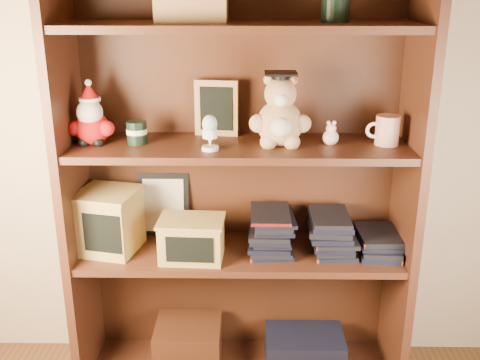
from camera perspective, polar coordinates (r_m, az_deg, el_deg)
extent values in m
cube|color=#C3AF8D|center=(2.05, 5.00, 13.23)|extent=(3.00, 0.04, 2.50)
cube|color=#442213|center=(2.05, -16.58, -0.44)|extent=(0.03, 0.35, 1.60)
cube|color=#442213|center=(2.03, 16.71, -0.61)|extent=(0.03, 0.35, 1.60)
cube|color=#3F1F11|center=(2.11, 0.07, 0.97)|extent=(1.20, 0.02, 1.60)
cube|color=#442213|center=(1.84, 0.00, 15.35)|extent=(1.14, 0.33, 0.02)
cube|color=#3F1F11|center=(2.28, -5.24, -16.31)|extent=(0.25, 0.22, 0.18)
cube|color=black|center=(2.29, 6.54, -16.78)|extent=(0.30, 0.20, 0.14)
cube|color=#9E7547|center=(1.85, -4.88, 17.54)|extent=(0.22, 0.18, 0.12)
cylinder|color=black|center=(1.86, 9.72, 17.21)|extent=(0.09, 0.09, 0.11)
cube|color=#442213|center=(2.06, 0.00, -7.43)|extent=(1.14, 0.33, 0.02)
cube|color=#442213|center=(1.91, 0.00, 3.32)|extent=(1.14, 0.33, 0.02)
sphere|color=#A50F0F|center=(1.97, -14.77, 5.10)|extent=(0.12, 0.12, 0.12)
sphere|color=#A50F0F|center=(1.96, -16.42, 5.07)|extent=(0.05, 0.05, 0.05)
sphere|color=#A50F0F|center=(1.94, -13.41, 5.12)|extent=(0.05, 0.05, 0.05)
sphere|color=black|center=(1.96, -15.56, 3.70)|extent=(0.04, 0.04, 0.04)
sphere|color=black|center=(1.95, -14.20, 3.72)|extent=(0.04, 0.04, 0.04)
sphere|color=white|center=(1.94, -15.02, 6.64)|extent=(0.09, 0.09, 0.09)
sphere|color=#D8B293|center=(1.95, -14.96, 7.29)|extent=(0.06, 0.06, 0.06)
cone|color=#A50F0F|center=(1.94, -15.08, 8.68)|extent=(0.07, 0.07, 0.06)
sphere|color=white|center=(1.94, -15.16, 9.51)|extent=(0.02, 0.02, 0.02)
cylinder|color=white|center=(1.95, -15.02, 7.93)|extent=(0.07, 0.07, 0.01)
cylinder|color=black|center=(1.94, -10.43, 4.77)|extent=(0.07, 0.07, 0.08)
cylinder|color=beige|center=(1.94, -10.44, 4.90)|extent=(0.07, 0.07, 0.02)
cube|color=#9E7547|center=(2.00, -2.41, 7.31)|extent=(0.16, 0.04, 0.20)
cube|color=black|center=(1.99, -2.43, 7.24)|extent=(0.12, 0.02, 0.15)
cube|color=#9E7547|center=(2.05, -2.33, 5.25)|extent=(0.07, 0.07, 0.01)
cylinder|color=white|center=(1.84, -3.05, 3.25)|extent=(0.06, 0.06, 0.01)
cone|color=white|center=(1.83, -3.06, 3.99)|extent=(0.02, 0.02, 0.04)
cylinder|color=white|center=(1.83, -3.08, 4.74)|extent=(0.05, 0.05, 0.03)
ellipsoid|color=silver|center=(1.82, -3.09, 5.69)|extent=(0.05, 0.05, 0.06)
sphere|color=tan|center=(1.90, 4.06, 5.75)|extent=(0.16, 0.16, 0.16)
sphere|color=white|center=(1.83, 4.17, 5.36)|extent=(0.07, 0.07, 0.07)
sphere|color=tan|center=(1.87, 1.88, 5.78)|extent=(0.06, 0.06, 0.06)
sphere|color=tan|center=(1.88, 6.31, 5.73)|extent=(0.06, 0.06, 0.06)
sphere|color=tan|center=(1.86, 2.89, 3.88)|extent=(0.06, 0.06, 0.06)
sphere|color=tan|center=(1.87, 5.28, 3.86)|extent=(0.06, 0.06, 0.06)
sphere|color=tan|center=(1.87, 4.13, 8.72)|extent=(0.11, 0.11, 0.11)
sphere|color=white|center=(1.83, 4.20, 8.12)|extent=(0.04, 0.04, 0.04)
sphere|color=tan|center=(1.88, 2.94, 10.13)|extent=(0.04, 0.04, 0.04)
sphere|color=tan|center=(1.88, 5.35, 10.10)|extent=(0.04, 0.04, 0.04)
cylinder|color=black|center=(1.86, 4.17, 10.40)|extent=(0.05, 0.05, 0.02)
cube|color=black|center=(1.86, 4.18, 10.77)|extent=(0.11, 0.11, 0.01)
cylinder|color=#A50F0F|center=(1.85, 5.78, 10.26)|extent=(0.00, 0.05, 0.03)
sphere|color=beige|center=(1.92, 9.19, 4.29)|extent=(0.05, 0.05, 0.05)
sphere|color=beige|center=(1.92, 9.24, 5.21)|extent=(0.03, 0.03, 0.03)
sphere|color=beige|center=(1.91, 8.98, 5.78)|extent=(0.01, 0.01, 0.01)
sphere|color=beige|center=(1.91, 9.56, 5.76)|extent=(0.01, 0.01, 0.01)
cylinder|color=silver|center=(1.95, 14.74, 4.91)|extent=(0.08, 0.08, 0.10)
torus|color=white|center=(1.94, 13.45, 4.95)|extent=(0.06, 0.01, 0.06)
cube|color=black|center=(2.16, -7.76, -2.46)|extent=(0.19, 0.05, 0.24)
cube|color=beige|center=(2.15, -7.80, -2.56)|extent=(0.15, 0.03, 0.20)
cube|color=#B29249|center=(2.07, -13.15, -4.16)|extent=(0.23, 0.23, 0.22)
cube|color=black|center=(1.98, -13.82, -5.30)|extent=(0.14, 0.03, 0.14)
cube|color=#B29249|center=(2.03, -13.39, -1.30)|extent=(0.25, 0.25, 0.01)
cube|color=#B29249|center=(1.98, -4.93, -6.08)|extent=(0.22, 0.16, 0.14)
cube|color=black|center=(1.91, -5.15, -7.08)|extent=(0.16, 0.01, 0.09)
cube|color=#B29249|center=(1.95, -4.99, -4.14)|extent=(0.23, 0.17, 0.01)
cube|color=black|center=(2.05, 3.23, -6.93)|extent=(0.14, 0.20, 0.02)
cube|color=black|center=(2.05, 3.24, -6.53)|extent=(0.14, 0.20, 0.02)
cube|color=black|center=(2.04, 3.25, -6.12)|extent=(0.14, 0.20, 0.02)
cube|color=black|center=(2.03, 3.26, -5.71)|extent=(0.14, 0.20, 0.02)
cube|color=black|center=(2.03, 3.27, -5.30)|extent=(0.14, 0.20, 0.02)
cube|color=black|center=(2.02, 3.28, -4.89)|extent=(0.14, 0.20, 0.02)
cube|color=black|center=(2.01, 3.29, -4.48)|extent=(0.14, 0.20, 0.02)
cube|color=black|center=(2.01, 3.29, -4.06)|extent=(0.14, 0.20, 0.02)
cube|color=black|center=(2.00, 3.30, -3.64)|extent=(0.14, 0.20, 0.02)
cube|color=black|center=(1.99, 3.31, -3.22)|extent=(0.14, 0.20, 0.02)
cube|color=black|center=(2.07, 9.18, -6.89)|extent=(0.14, 0.20, 0.02)
cube|color=black|center=(2.07, 9.20, -6.49)|extent=(0.14, 0.20, 0.02)
cube|color=black|center=(2.06, 9.23, -6.09)|extent=(0.14, 0.20, 0.02)
cube|color=black|center=(2.05, 9.25, -5.69)|extent=(0.14, 0.20, 0.02)
cube|color=black|center=(2.05, 9.28, -5.28)|extent=(0.14, 0.20, 0.02)
cube|color=black|center=(2.04, 9.30, -4.87)|extent=(0.14, 0.20, 0.02)
cube|color=black|center=(2.03, 9.32, -4.46)|extent=(0.14, 0.20, 0.02)
cube|color=black|center=(2.03, 9.35, -4.05)|extent=(0.14, 0.20, 0.02)
cube|color=black|center=(2.10, 13.70, -6.81)|extent=(0.14, 0.20, 0.02)
cube|color=black|center=(2.10, 13.73, -6.42)|extent=(0.14, 0.20, 0.02)
cube|color=black|center=(2.09, 13.77, -6.02)|extent=(0.14, 0.20, 0.02)
cube|color=black|center=(2.08, 13.80, -5.63)|extent=(0.14, 0.20, 0.02)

